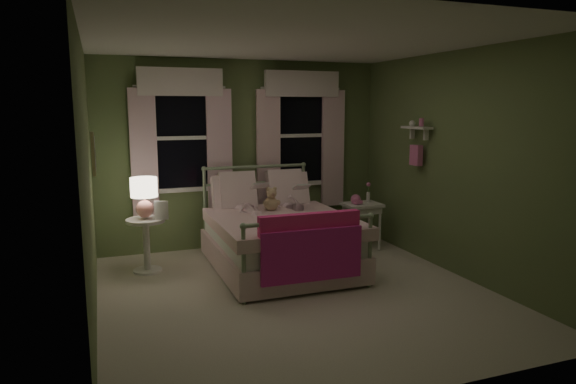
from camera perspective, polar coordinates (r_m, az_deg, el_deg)
name	(u,v)px	position (r m, az deg, el deg)	size (l,w,h in m)	color
room_shell	(297,172)	(5.25, 1.04, 2.23)	(4.20, 4.20, 4.20)	silver
bed	(278,237)	(6.30, -1.10, -5.04)	(1.58, 2.04, 1.18)	white
pink_throw	(311,239)	(5.31, 2.55, -5.28)	(1.10, 0.15, 0.71)	#F42F7F
child_left	(246,185)	(6.49, -4.68, 0.77)	(0.30, 0.20, 0.83)	#F7D1DD
child_right	(288,189)	(6.67, -0.04, 0.34)	(0.32, 0.25, 0.67)	#F7D1DD
book_left	(252,190)	(6.25, -4.06, 0.25)	(0.20, 0.27, 0.03)	beige
book_right	(295,191)	(6.44, 0.73, 0.15)	(0.20, 0.27, 0.02)	beige
teddy_bear	(271,201)	(6.45, -1.88, -0.99)	(0.23, 0.19, 0.31)	tan
nightstand_left	(146,238)	(6.36, -15.48, -4.93)	(0.46, 0.46, 0.65)	white
table_lamp	(144,193)	(6.25, -15.69, -0.16)	(0.31, 0.31, 0.48)	#DA8881
book_nightstand	(155,219)	(6.23, -14.59, -2.91)	(0.16, 0.22, 0.02)	beige
nightstand_right	(362,210)	(7.14, 8.21, -2.03)	(0.50, 0.40, 0.64)	white
pink_toy	(356,200)	(7.06, 7.55, -0.84)	(0.14, 0.18, 0.14)	pink
bud_vase	(368,192)	(7.20, 8.91, -0.02)	(0.06, 0.06, 0.28)	white
window_left	(182,133)	(6.97, -11.71, 6.48)	(1.34, 0.13, 1.96)	black
window_right	(301,131)	(7.42, 1.47, 6.83)	(1.34, 0.13, 1.96)	black
wall_shelf	(416,142)	(6.74, 14.08, 5.45)	(0.15, 0.50, 0.60)	white
framed_picture	(93,154)	(5.47, -20.81, 4.02)	(0.03, 0.32, 0.42)	beige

